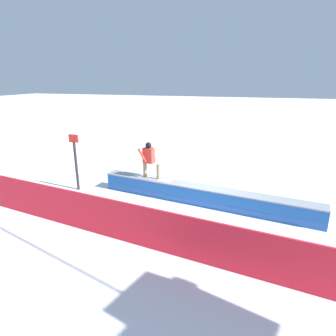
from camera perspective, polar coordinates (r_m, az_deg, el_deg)
The scene contains 5 objects.
ground_plane at distance 10.14m, azimuth 6.88°, elevation -7.25°, with size 120.00×120.00×0.00m, color white.
grind_box at distance 10.01m, azimuth 6.94°, elevation -5.69°, with size 7.76×1.67×0.66m.
snowboarder at distance 10.46m, azimuth -3.77°, elevation 1.78°, with size 1.59×0.59×1.36m.
safety_fence at distance 7.11m, azimuth 2.12°, elevation -13.45°, with size 13.65×0.06×1.16m, color red.
trail_marker at distance 11.53m, azimuth -18.08°, elevation 1.36°, with size 0.40×0.10×2.22m.
Camera 1 is at (-1.56, 9.07, 4.25)m, focal length 30.26 mm.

